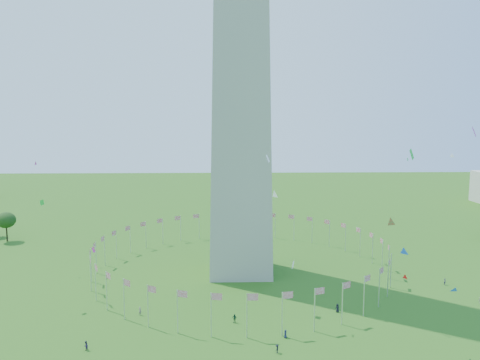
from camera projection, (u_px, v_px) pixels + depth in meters
name	position (u px, v px, depth m)	size (l,w,h in m)	color
flag_ring	(241.00, 256.00, 130.33)	(80.24, 80.24, 9.00)	silver
kites_aloft	(312.00, 209.00, 101.76)	(110.29, 71.27, 37.02)	white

